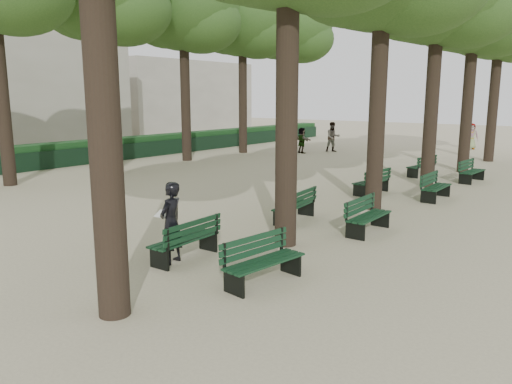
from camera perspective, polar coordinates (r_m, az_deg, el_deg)
The scene contains 21 objects.
ground at distance 11.07m, azimuth -12.14°, elevation -8.09°, with size 120.00×120.00×0.00m, color #C0B591.
tree_central_4 at distance 25.88m, azimuth 23.80°, elevation 19.12°, with size 6.00×6.00×9.95m.
tree_central_5 at distance 30.69m, azimuth 26.20°, elevation 17.50°, with size 6.00×6.00×9.95m.
tree_far_3 at distance 28.49m, azimuth -8.33°, elevation 20.06°, with size 6.00×6.00×10.45m.
tree_far_4 at distance 32.15m, azimuth -1.56°, elevation 19.10°, with size 6.00×6.00×10.45m.
tree_far_5 at distance 36.13m, azimuth 3.72°, elevation 18.18°, with size 6.00×6.00×10.45m.
bench_left_0 at distance 11.19m, azimuth -8.12°, elevation -6.28°, with size 0.65×1.82×0.92m.
bench_left_1 at distance 14.48m, azimuth 4.39°, elevation -2.24°, with size 0.77×1.85×0.92m.
bench_left_2 at distance 18.94m, azimuth 13.02°, elevation 0.63°, with size 0.77×1.85×0.92m.
bench_left_3 at distance 23.77m, azimuth 18.34°, elevation 2.40°, with size 0.81×1.86×0.92m.
bench_right_0 at distance 9.68m, azimuth 0.93°, elevation -8.93°, with size 0.80×1.86×0.92m.
bench_right_1 at distance 13.51m, azimuth 12.73°, elevation -3.45°, with size 0.60×1.81×0.92m.
bench_right_2 at distance 18.47m, azimuth 19.87°, elevation 0.00°, with size 0.59×1.81×0.92m.
bench_right_3 at distance 22.84m, azimuth 23.45°, elevation 1.73°, with size 0.69×1.83×0.92m.
man_with_map at distance 10.84m, azimuth -9.67°, elevation -3.49°, with size 0.68×0.77×1.78m.
pedestrian_a at distance 32.77m, azimuth 8.77°, elevation 6.23°, with size 0.93×0.38×1.92m, color #262628.
pedestrian_d at distance 37.06m, azimuth 23.41°, elevation 5.87°, with size 0.86×0.35×1.75m, color #262628.
pedestrian_e at distance 31.81m, azimuth 5.26°, elevation 5.89°, with size 1.49×0.32×1.60m, color #262628.
fence at distance 29.24m, azimuth -14.86°, elevation 4.44°, with size 0.08×42.00×0.90m, color black.
hedge at distance 29.78m, azimuth -15.70°, elevation 4.80°, with size 1.20×42.00×1.20m, color #153C1A.
building_far at distance 55.08m, azimuth -10.80°, elevation 10.66°, with size 12.00×16.00×7.00m, color #B7B2A3.
Camera 1 is at (8.07, -6.70, 3.56)m, focal length 35.00 mm.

